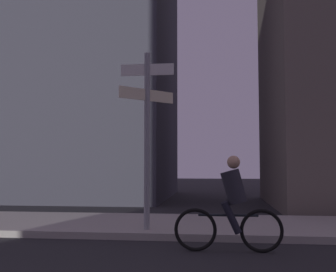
% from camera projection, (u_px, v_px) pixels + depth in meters
% --- Properties ---
extents(sidewalk_kerb, '(40.00, 3.17, 0.14)m').
position_uv_depth(sidewalk_kerb, '(130.00, 224.00, 9.55)').
color(sidewalk_kerb, '#9E9991').
rests_on(sidewalk_kerb, ground_plane).
extents(signpost, '(1.12, 0.99, 3.65)m').
position_uv_depth(signpost, '(147.00, 126.00, 8.57)').
color(signpost, gray).
rests_on(signpost, sidewalk_kerb).
extents(cyclist, '(1.82, 0.32, 1.61)m').
position_uv_depth(cyclist, '(231.00, 207.00, 6.93)').
color(cyclist, black).
rests_on(cyclist, ground_plane).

